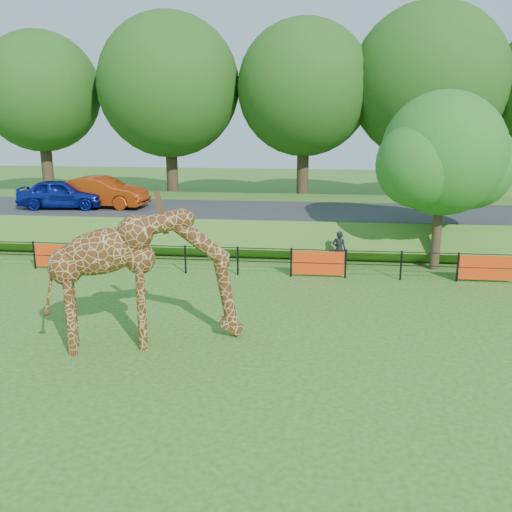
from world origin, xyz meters
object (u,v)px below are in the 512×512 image
object	(u,v)px
car_blue	(62,194)
tree_east	(445,158)
giraffe	(146,279)
car_red	(102,192)
visitor	(339,250)

from	to	relation	value
car_blue	tree_east	world-z (taller)	tree_east
giraffe	car_blue	distance (m)	14.26
car_red	car_blue	bearing A→B (deg)	112.65
giraffe	visitor	xyz separation A→B (m)	(5.29, 7.93, -1.08)
giraffe	visitor	distance (m)	9.59
car_blue	car_red	xyz separation A→B (m)	(1.76, 0.50, 0.04)
giraffe	car_red	distance (m)	13.84
giraffe	car_blue	world-z (taller)	giraffe
car_blue	giraffe	bearing A→B (deg)	-152.16
car_blue	visitor	world-z (taller)	car_blue
giraffe	tree_east	world-z (taller)	tree_east
car_blue	visitor	distance (m)	13.67
car_red	visitor	world-z (taller)	car_red
giraffe	car_blue	xyz separation A→B (m)	(-7.69, 12.01, 0.29)
giraffe	car_red	world-z (taller)	giraffe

